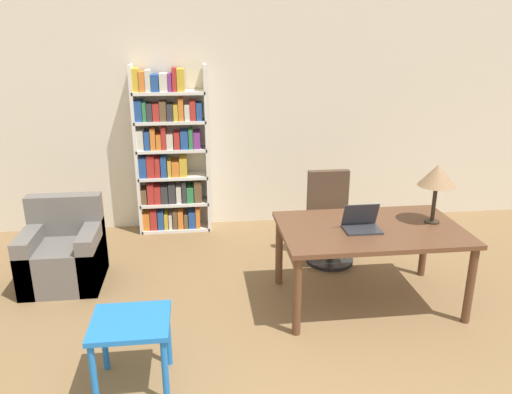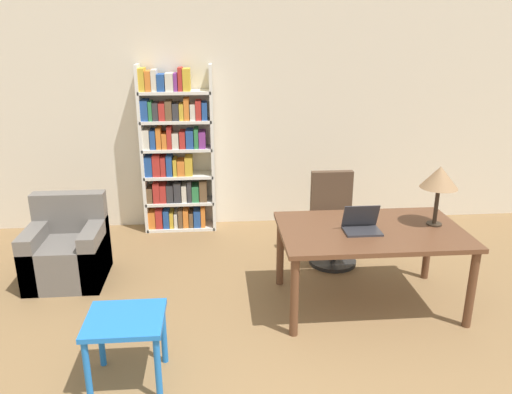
{
  "view_description": "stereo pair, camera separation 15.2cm",
  "coord_description": "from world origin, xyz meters",
  "px_view_note": "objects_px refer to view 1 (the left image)",
  "views": [
    {
      "loc": [
        -0.43,
        -1.5,
        2.35
      ],
      "look_at": [
        0.06,
        2.57,
        0.98
      ],
      "focal_mm": 35.0,
      "sensor_mm": 36.0,
      "label": 1
    },
    {
      "loc": [
        -0.28,
        -1.52,
        2.35
      ],
      "look_at": [
        0.06,
        2.57,
        0.98
      ],
      "focal_mm": 35.0,
      "sensor_mm": 36.0,
      "label": 2
    }
  ],
  "objects_px": {
    "table_lamp": "(437,176)",
    "bookshelf": "(169,155)",
    "desk": "(370,236)",
    "armchair": "(64,255)",
    "office_chair": "(330,221)",
    "laptop": "(361,224)",
    "side_table_blue": "(131,332)"
  },
  "relations": [
    {
      "from": "table_lamp",
      "to": "side_table_blue",
      "type": "xyz_separation_m",
      "value": [
        -2.54,
        -0.95,
        -0.73
      ]
    },
    {
      "from": "desk",
      "to": "armchair",
      "type": "distance_m",
      "value": 2.9
    },
    {
      "from": "laptop",
      "to": "bookshelf",
      "type": "bearing_deg",
      "value": 130.29
    },
    {
      "from": "table_lamp",
      "to": "laptop",
      "type": "bearing_deg",
      "value": -172.51
    },
    {
      "from": "table_lamp",
      "to": "bookshelf",
      "type": "xyz_separation_m",
      "value": [
        -2.38,
        1.92,
        -0.2
      ]
    },
    {
      "from": "armchair",
      "to": "bookshelf",
      "type": "xyz_separation_m",
      "value": [
        0.99,
        1.26,
        0.66
      ]
    },
    {
      "from": "bookshelf",
      "to": "table_lamp",
      "type": "bearing_deg",
      "value": -38.84
    },
    {
      "from": "side_table_blue",
      "to": "armchair",
      "type": "bearing_deg",
      "value": 117.28
    },
    {
      "from": "table_lamp",
      "to": "bookshelf",
      "type": "relative_size",
      "value": 0.27
    },
    {
      "from": "side_table_blue",
      "to": "office_chair",
      "type": "bearing_deg",
      "value": 44.17
    },
    {
      "from": "office_chair",
      "to": "desk",
      "type": "bearing_deg",
      "value": -82.89
    },
    {
      "from": "table_lamp",
      "to": "office_chair",
      "type": "bearing_deg",
      "value": 129.11
    },
    {
      "from": "desk",
      "to": "armchair",
      "type": "bearing_deg",
      "value": 165.72
    },
    {
      "from": "desk",
      "to": "office_chair",
      "type": "relative_size",
      "value": 1.65
    },
    {
      "from": "armchair",
      "to": "table_lamp",
      "type": "bearing_deg",
      "value": -11.11
    },
    {
      "from": "bookshelf",
      "to": "side_table_blue",
      "type": "bearing_deg",
      "value": -93.14
    },
    {
      "from": "table_lamp",
      "to": "office_chair",
      "type": "relative_size",
      "value": 0.55
    },
    {
      "from": "desk",
      "to": "office_chair",
      "type": "height_order",
      "value": "office_chair"
    },
    {
      "from": "laptop",
      "to": "office_chair",
      "type": "xyz_separation_m",
      "value": [
        -0.01,
        0.94,
        -0.33
      ]
    },
    {
      "from": "office_chair",
      "to": "bookshelf",
      "type": "xyz_separation_m",
      "value": [
        -1.69,
        1.07,
        0.5
      ]
    },
    {
      "from": "laptop",
      "to": "table_lamp",
      "type": "distance_m",
      "value": 0.78
    },
    {
      "from": "armchair",
      "to": "bookshelf",
      "type": "relative_size",
      "value": 0.41
    },
    {
      "from": "laptop",
      "to": "side_table_blue",
      "type": "bearing_deg",
      "value": -155.26
    },
    {
      "from": "desk",
      "to": "table_lamp",
      "type": "xyz_separation_m",
      "value": [
        0.58,
        0.05,
        0.51
      ]
    },
    {
      "from": "desk",
      "to": "table_lamp",
      "type": "bearing_deg",
      "value": 4.8
    },
    {
      "from": "laptop",
      "to": "armchair",
      "type": "xyz_separation_m",
      "value": [
        -2.69,
        0.75,
        -0.49
      ]
    },
    {
      "from": "desk",
      "to": "bookshelf",
      "type": "distance_m",
      "value": 2.69
    },
    {
      "from": "office_chair",
      "to": "armchair",
      "type": "distance_m",
      "value": 2.69
    },
    {
      "from": "laptop",
      "to": "armchair",
      "type": "relative_size",
      "value": 0.37
    },
    {
      "from": "laptop",
      "to": "side_table_blue",
      "type": "xyz_separation_m",
      "value": [
        -1.86,
        -0.86,
        -0.36
      ]
    },
    {
      "from": "laptop",
      "to": "table_lamp",
      "type": "bearing_deg",
      "value": 7.49
    },
    {
      "from": "laptop",
      "to": "bookshelf",
      "type": "relative_size",
      "value": 0.15
    }
  ]
}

